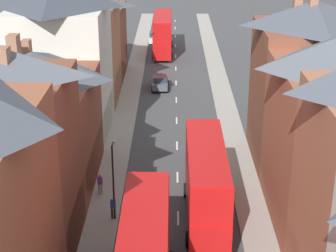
{
  "coord_description": "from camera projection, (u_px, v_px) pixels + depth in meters",
  "views": [
    {
      "loc": [
        -0.4,
        -14.77,
        20.03
      ],
      "look_at": [
        -0.8,
        31.48,
        1.25
      ],
      "focal_mm": 60.0,
      "sensor_mm": 36.0,
      "label": 1
    }
  ],
  "objects": [
    {
      "name": "double_decker_bus_far_approaching",
      "position": [
        206.0,
        183.0,
        36.55
      ],
      "size": [
        2.74,
        10.8,
        5.3
      ],
      "color": "red",
      "rests_on": "ground"
    },
    {
      "name": "pavement_right",
      "position": [
        227.0,
        113.0,
        56.36
      ],
      "size": [
        2.2,
        104.0,
        0.14
      ],
      "primitive_type": "cube",
      "color": "gray",
      "rests_on": "ground"
    },
    {
      "name": "street_lamp",
      "position": [
        113.0,
        176.0,
        36.55
      ],
      "size": [
        0.2,
        1.12,
        5.5
      ],
      "color": "black",
      "rests_on": "ground"
    },
    {
      "name": "pedestrian_mid_right",
      "position": [
        100.0,
        183.0,
        40.34
      ],
      "size": [
        0.36,
        0.22,
        1.61
      ],
      "color": "gray",
      "rests_on": "pavement_left"
    },
    {
      "name": "car_near_blue",
      "position": [
        155.0,
        37.0,
        83.85
      ],
      "size": [
        1.9,
        4.59,
        1.65
      ],
      "color": "silver",
      "rests_on": "ground"
    },
    {
      "name": "car_parked_left_a",
      "position": [
        160.0,
        82.0,
        63.38
      ],
      "size": [
        1.9,
        3.92,
        1.6
      ],
      "color": "#4C515B",
      "rests_on": "ground"
    },
    {
      "name": "pedestrian_mid_left",
      "position": [
        113.0,
        207.0,
        37.28
      ],
      "size": [
        0.36,
        0.22,
        1.61
      ],
      "color": "#23232D",
      "rests_on": "pavement_left"
    },
    {
      "name": "double_decker_bus_mid_street",
      "position": [
        163.0,
        33.0,
        77.23
      ],
      "size": [
        2.74,
        10.8,
        5.3
      ],
      "color": "red",
      "rests_on": "ground"
    },
    {
      "name": "terrace_row_left",
      "position": [
        25.0,
        120.0,
        37.28
      ],
      "size": [
        8.0,
        67.78,
        14.73
      ],
      "color": "#BCB7A8",
      "rests_on": "ground"
    },
    {
      "name": "pavement_left",
      "position": [
        126.0,
        112.0,
        56.44
      ],
      "size": [
        2.2,
        104.0,
        0.14
      ],
      "primitive_type": "cube",
      "color": "gray",
      "rests_on": "ground"
    },
    {
      "name": "centre_line_dashes",
      "position": [
        177.0,
        120.0,
        54.57
      ],
      "size": [
        0.14,
        97.8,
        0.01
      ],
      "color": "silver",
      "rests_on": "ground"
    }
  ]
}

